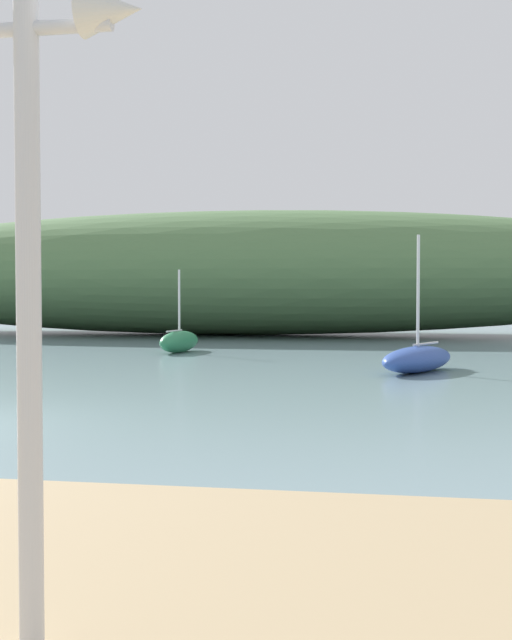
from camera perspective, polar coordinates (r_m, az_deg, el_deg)
name	(u,v)px	position (r m, az deg, el deg)	size (l,w,h in m)	color
distant_hill	(228,273)	(38.55, -2.19, 3.70)	(49.85, 12.36, 6.52)	#517547
sailboat_east_reach	(418,359)	(19.39, 12.68, -3.01)	(2.62, 3.57, 3.60)	#2D4C9E
sailboat_by_sandbar	(179,341)	(25.87, -6.10, -1.69)	(1.25, 2.89, 2.96)	#287A4C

